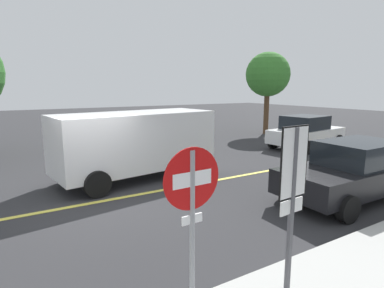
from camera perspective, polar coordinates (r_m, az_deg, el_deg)
ground_plane at (r=8.92m, az=-15.81°, el=-9.92°), size 80.00×80.00×0.00m
lane_marking_centre at (r=10.06m, az=1.00°, el=-7.18°), size 28.00×0.16×0.01m
stop_sign at (r=3.83m, az=0.01°, el=-11.50°), size 0.76×0.07×2.34m
speed_limit_sign at (r=4.49m, az=17.76°, el=-6.46°), size 0.54×0.06×2.52m
white_van at (r=10.58m, az=-10.02°, el=0.56°), size 5.42×2.81×2.20m
car_white_near_curb at (r=16.79m, az=19.88°, el=2.09°), size 4.34×2.53×1.63m
car_black_far_lane at (r=9.64m, az=27.38°, el=-4.23°), size 4.50×2.05×1.58m
tree_left_verge at (r=21.15m, az=13.53°, el=12.04°), size 2.80×2.80×5.23m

